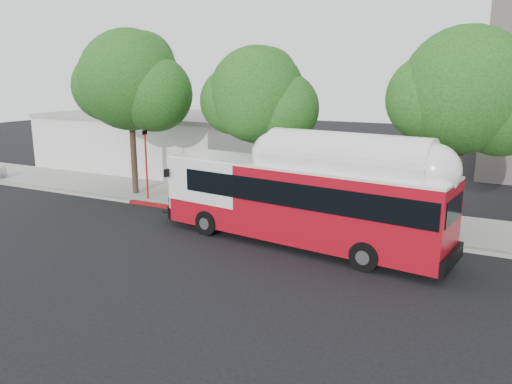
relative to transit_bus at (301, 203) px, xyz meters
The scene contains 10 objects.
ground 4.13m from the transit_bus, 154.69° to the right, with size 120.00×120.00×0.00m, color black.
sidewalk 6.21m from the transit_bus, 124.12° to the left, with size 60.00×5.00×0.15m, color gray.
curb_strip 4.44m from the transit_bus, 145.15° to the left, with size 60.00×0.30×0.15m, color gray.
red_curb_segment 6.98m from the transit_bus, 159.87° to the left, with size 10.00×0.32×0.16m, color maroon.
street_tree_left 13.38m from the transit_bus, 161.45° to the left, with size 6.67×5.80×9.74m.
street_tree_mid 7.21m from the transit_bus, 131.24° to the left, with size 5.75×5.00×8.62m.
street_tree_right 8.66m from the transit_bus, 35.05° to the left, with size 6.21×5.40×9.18m.
low_commercial_bldg 21.33m from the transit_bus, 144.38° to the left, with size 16.20×10.20×4.25m.
transit_bus is the anchor object (origin of this frame).
signal_pole 11.11m from the transit_bus, 164.11° to the left, with size 0.12×0.39×4.10m.
Camera 1 is at (10.90, -17.41, 7.06)m, focal length 35.00 mm.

